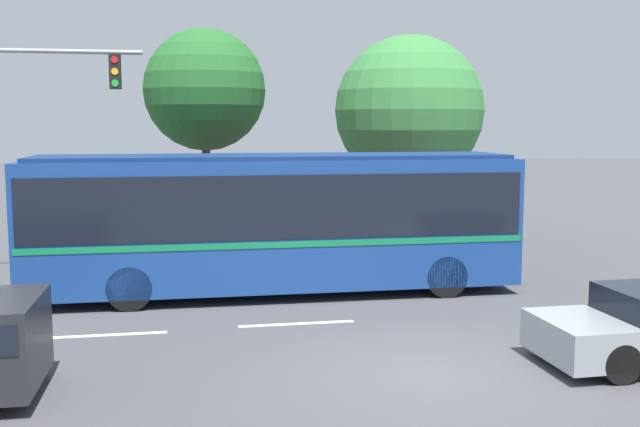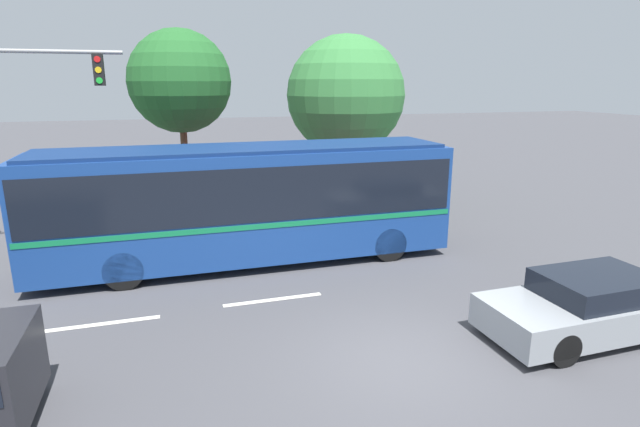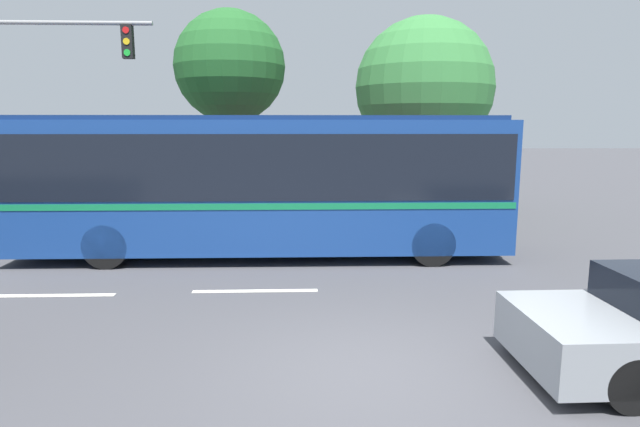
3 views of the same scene
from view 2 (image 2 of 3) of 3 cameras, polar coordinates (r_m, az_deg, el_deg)
ground_plane at (r=9.98m, az=9.17°, el=-16.24°), size 140.00×140.00×0.00m
city_bus at (r=14.47m, az=-8.19°, el=1.79°), size 11.67×2.62×3.37m
sedan_foreground at (r=11.94m, az=28.41°, el=-9.18°), size 4.58×1.90×1.31m
flowering_hedge at (r=19.02m, az=-4.40°, el=1.31°), size 8.65×1.21×1.49m
street_tree_left at (r=19.70m, az=-15.58°, el=14.18°), size 3.74×3.74×7.01m
street_tree_centre at (r=22.48m, az=2.92°, el=13.21°), size 5.12×5.12×7.12m
lane_stripe_near at (r=12.38m, az=-5.34°, el=-9.70°), size 2.40×0.16×0.01m
lane_stripe_mid at (r=16.39m, az=27.82°, el=-5.21°), size 2.40×0.16×0.01m
lane_stripe_far at (r=12.15m, az=-23.44°, el=-11.41°), size 2.40×0.16×0.01m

